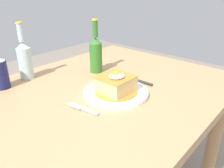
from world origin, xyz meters
The scene contains 8 objects.
dining_table centered at (0.00, 0.00, 0.65)m, with size 1.17×0.91×0.77m.
main_plate centered at (-0.01, -0.08, 0.78)m, with size 0.27×0.27×0.02m.
sandwich_meal centered at (-0.01, -0.08, 0.82)m, with size 0.18×0.18×0.09m.
fork centered at (-0.18, -0.09, 0.78)m, with size 0.03×0.14×0.01m.
knife centered at (0.16, -0.09, 0.78)m, with size 0.02×0.17×0.01m.
soda_can centered at (-0.29, 0.34, 0.83)m, with size 0.07×0.07×0.12m.
beer_bottle_clear centered at (-0.16, 0.35, 0.87)m, with size 0.06×0.06×0.27m.
beer_bottle_green centered at (0.13, 0.17, 0.87)m, with size 0.06×0.06×0.27m.
Camera 1 is at (-0.65, -0.62, 1.20)m, focal length 36.31 mm.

